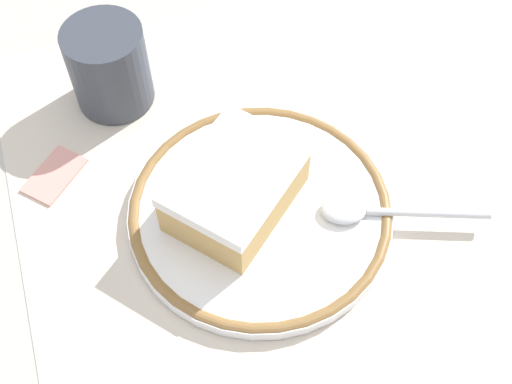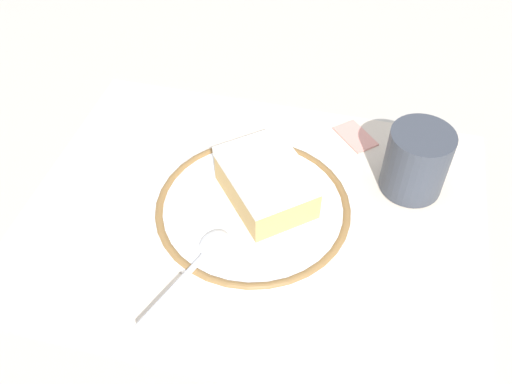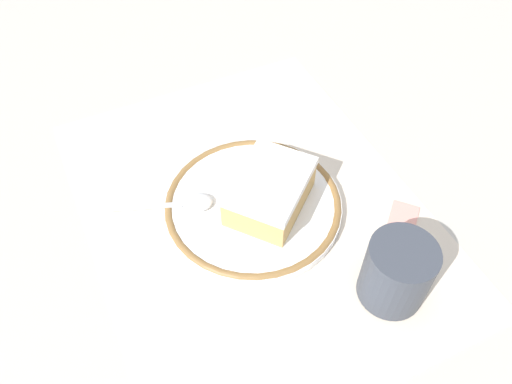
% 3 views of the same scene
% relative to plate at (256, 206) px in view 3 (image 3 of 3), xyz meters
% --- Properties ---
extents(ground_plane, '(2.40, 2.40, 0.00)m').
position_rel_plate_xyz_m(ground_plane, '(-0.00, -0.00, -0.01)').
color(ground_plane, '#B7B2A8').
extents(placemat, '(0.47, 0.36, 0.00)m').
position_rel_plate_xyz_m(placemat, '(-0.00, -0.00, -0.01)').
color(placemat, beige).
rests_on(placemat, ground_plane).
extents(plate, '(0.20, 0.20, 0.01)m').
position_rel_plate_xyz_m(plate, '(0.00, 0.00, 0.00)').
color(plate, white).
rests_on(plate, placemat).
extents(cake_slice, '(0.12, 0.12, 0.04)m').
position_rel_plate_xyz_m(cake_slice, '(0.01, 0.01, 0.03)').
color(cake_slice, tan).
rests_on(cake_slice, plate).
extents(spoon, '(0.06, 0.12, 0.01)m').
position_rel_plate_xyz_m(spoon, '(-0.03, -0.08, 0.01)').
color(spoon, silver).
rests_on(spoon, plate).
extents(cup, '(0.07, 0.07, 0.07)m').
position_rel_plate_xyz_m(cup, '(0.15, 0.08, 0.03)').
color(cup, '#383D47').
rests_on(cup, placemat).
extents(napkin, '(0.12, 0.15, 0.00)m').
position_rel_plate_xyz_m(napkin, '(0.16, -0.04, -0.01)').
color(napkin, white).
rests_on(napkin, placemat).
extents(sugar_packet, '(0.06, 0.06, 0.01)m').
position_rel_plate_xyz_m(sugar_packet, '(0.08, 0.14, -0.00)').
color(sugar_packet, '#E5998C').
rests_on(sugar_packet, placemat).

